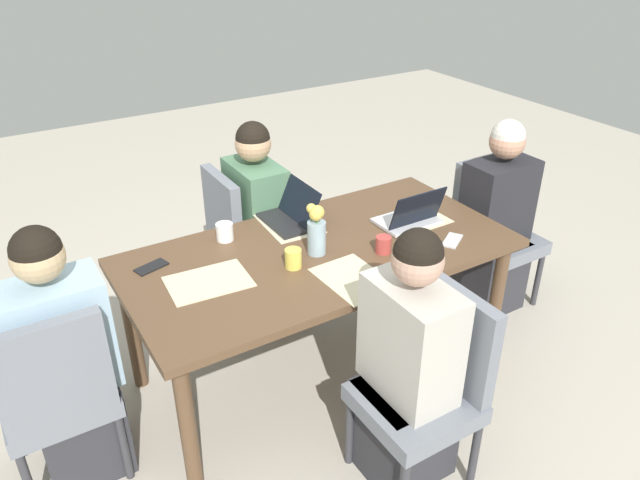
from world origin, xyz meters
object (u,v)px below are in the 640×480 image
at_px(chair_far_left_far, 243,234).
at_px(phone_black, 151,267).
at_px(person_far_left_far, 258,231).
at_px(laptop_far_left_far, 292,215).
at_px(person_near_left_mid, 407,374).
at_px(laptop_head_right_left_near, 410,217).
at_px(coffee_mug_near_right, 383,245).
at_px(flower_vase, 316,228).
at_px(person_head_left_right_near, 67,370).
at_px(coffee_mug_near_left, 293,258).
at_px(chair_near_left_mid, 430,381).
at_px(person_head_right_left_near, 494,228).
at_px(chair_head_left_right_near, 57,391).
at_px(chair_head_right_left_near, 491,225).
at_px(coffee_mug_centre_left, 225,232).
at_px(phone_silver, 452,240).
at_px(dining_table, 320,263).

xyz_separation_m(chair_far_left_far, phone_black, (-0.68, -0.50, 0.25)).
height_order(person_far_left_far, laptop_far_left_far, person_far_left_far).
distance_m(person_near_left_mid, phone_black, 1.25).
xyz_separation_m(laptop_head_right_left_near, coffee_mug_near_right, (-0.29, -0.16, -0.00)).
bearing_deg(laptop_far_left_far, coffee_mug_near_right, -66.23).
bearing_deg(person_near_left_mid, person_far_left_far, 88.69).
bearing_deg(laptop_head_right_left_near, laptop_far_left_far, 146.24).
bearing_deg(flower_vase, person_far_left_far, 87.20).
height_order(chair_far_left_far, person_head_left_right_near, person_head_left_right_near).
bearing_deg(coffee_mug_near_left, chair_far_left_far, 81.90).
xyz_separation_m(chair_near_left_mid, person_head_left_right_near, (-1.27, 0.81, 0.03)).
bearing_deg(laptop_far_left_far, chair_far_left_far, 102.15).
height_order(person_head_right_left_near, person_near_left_mid, same).
bearing_deg(person_near_left_mid, chair_far_left_far, 91.60).
xyz_separation_m(chair_far_left_far, coffee_mug_near_right, (0.32, -0.94, 0.29)).
relative_size(laptop_head_right_left_near, phone_black, 2.13).
height_order(person_head_left_right_near, coffee_mug_near_right, person_head_left_right_near).
bearing_deg(laptop_head_right_left_near, person_head_right_left_near, 2.15).
xyz_separation_m(chair_head_left_right_near, person_head_left_right_near, (0.06, 0.07, 0.03)).
bearing_deg(chair_head_right_left_near, chair_head_left_right_near, -176.96).
bearing_deg(person_far_left_far, person_head_left_right_near, -150.71).
xyz_separation_m(chair_far_left_far, coffee_mug_centre_left, (-0.28, -0.43, 0.29)).
distance_m(chair_far_left_far, phone_silver, 1.27).
distance_m(person_head_right_left_near, chair_head_left_right_near, 2.50).
distance_m(person_head_left_right_near, coffee_mug_near_left, 1.07).
bearing_deg(person_head_left_right_near, dining_table, -0.71).
bearing_deg(chair_near_left_mid, chair_far_left_far, 94.27).
height_order(chair_head_right_left_near, coffee_mug_near_right, chair_head_right_left_near).
xyz_separation_m(person_near_left_mid, laptop_head_right_left_near, (0.57, 0.72, 0.26)).
xyz_separation_m(chair_near_left_mid, chair_head_left_right_near, (-1.33, 0.74, 0.00)).
xyz_separation_m(chair_near_left_mid, phone_silver, (0.56, 0.52, 0.25)).
bearing_deg(dining_table, coffee_mug_centre_left, 137.18).
distance_m(phone_black, phone_silver, 1.46).
xyz_separation_m(person_near_left_mid, person_head_left_right_near, (-1.19, 0.75, 0.00)).
height_order(dining_table, person_head_right_left_near, person_head_right_left_near).
bearing_deg(chair_head_right_left_near, person_far_left_far, 153.89).
relative_size(person_head_right_left_near, person_near_left_mid, 1.00).
relative_size(person_head_right_left_near, coffee_mug_centre_left, 13.54).
bearing_deg(coffee_mug_near_left, laptop_head_right_left_near, 4.28).
bearing_deg(chair_near_left_mid, person_head_left_right_near, 147.23).
xyz_separation_m(person_head_right_left_near, person_near_left_mid, (-1.25, -0.74, 0.00)).
height_order(dining_table, chair_near_left_mid, chair_near_left_mid).
bearing_deg(chair_head_right_left_near, chair_far_left_far, 153.09).
bearing_deg(laptop_far_left_far, laptop_head_right_left_near, -33.76).
relative_size(chair_far_left_far, coffee_mug_centre_left, 10.20).
bearing_deg(person_head_left_right_near, chair_head_right_left_near, 1.40).
height_order(person_head_right_left_near, coffee_mug_near_left, person_head_right_left_near).
bearing_deg(person_far_left_far, flower_vase, -92.80).
bearing_deg(coffee_mug_centre_left, chair_far_left_far, 56.97).
height_order(person_far_left_far, phone_silver, person_far_left_far).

